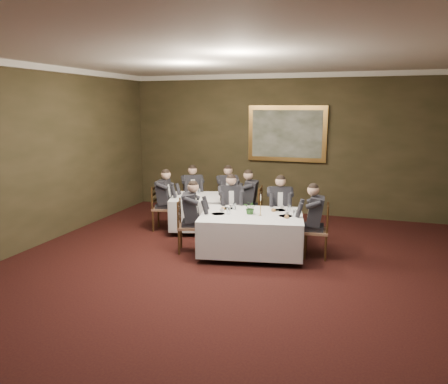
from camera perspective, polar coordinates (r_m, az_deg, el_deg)
The scene contains 28 objects.
ground at distance 6.87m, azimuth -0.98°, elevation -12.04°, with size 10.00×10.00×0.00m, color black.
ceiling at distance 6.37m, azimuth -1.09°, elevation 18.31°, with size 8.00×10.00×0.10m, color silver.
back_wall at distance 11.20m, azimuth 7.54°, elevation 6.15°, with size 8.00×0.10×3.50m, color #302B18.
left_wall at distance 8.58m, azimuth -27.17°, elevation 3.52°, with size 0.10×10.00×3.50m, color #302B18.
crown_molding at distance 6.36m, azimuth -1.09°, elevation 17.78°, with size 8.00×10.00×0.12m.
table_main at distance 8.10m, azimuth 3.61°, elevation -5.06°, with size 2.09×1.74×0.67m.
table_second at distance 9.62m, azimuth -2.22°, elevation -2.42°, with size 1.83×1.57×0.67m.
chair_main_backleft at distance 9.10m, azimuth 0.87°, elevation -4.28°, with size 0.57×0.56×1.00m.
diner_main_backleft at distance 9.04m, azimuth 0.88°, elevation -2.90°, with size 0.56×0.60×1.35m.
chair_main_backright at distance 9.05m, azimuth 7.22°, elevation -4.47°, with size 0.53×0.51×1.00m.
diner_main_backright at distance 8.98m, azimuth 7.26°, elevation -3.09°, with size 0.50×0.56×1.35m.
chair_main_endleft at distance 8.30m, azimuth -4.60°, elevation -5.85°, with size 0.54×0.55×1.00m.
diner_main_endleft at distance 8.24m, azimuth -4.55°, elevation -4.33°, with size 0.58×0.53×1.35m.
chair_main_endright at distance 8.15m, azimuth 11.97°, elevation -6.39°, with size 0.46×0.48×1.00m.
diner_main_endright at distance 8.09m, azimuth 11.95°, elevation -4.84°, with size 0.51×0.45×1.35m.
chair_sec_backleft at distance 10.48m, azimuth -4.13°, elevation -2.25°, with size 0.59×0.58×1.00m.
diner_sec_backleft at distance 10.42m, azimuth -4.14°, elevation -1.04°, with size 0.59×0.62×1.35m.
chair_sec_backright at distance 10.42m, azimuth 0.45°, elevation -2.30°, with size 0.58×0.57×1.00m.
diner_sec_backright at distance 10.35m, azimuth 0.46°, elevation -1.09°, with size 0.57×0.61×1.35m.
chair_sec_endright at distance 9.63m, azimuth 3.66°, elevation -3.44°, with size 0.45×0.47×1.00m.
diner_sec_endright at distance 9.58m, azimuth 3.61°, elevation -2.12°, with size 0.51×0.44×1.35m.
chair_sec_endleft at distance 9.80m, azimuth -7.98°, elevation -3.28°, with size 0.48×0.50×1.00m.
diner_sec_endleft at distance 9.74m, azimuth -7.95°, elevation -1.98°, with size 0.54×0.47×1.35m.
centerpiece at distance 7.98m, azimuth 3.49°, elevation -1.99°, with size 0.23×0.20×0.26m, color #2D5926.
candlestick at distance 7.90m, azimuth 4.79°, elevation -2.00°, with size 0.06×0.06×0.41m.
place_setting_table_main at distance 8.44m, azimuth 0.83°, elevation -1.93°, with size 0.33×0.31×0.14m.
place_setting_table_second at distance 9.92m, azimuth -4.14°, elevation 0.01°, with size 0.33×0.31×0.14m.
painting at distance 11.09m, azimuth 8.22°, elevation 7.54°, with size 1.97×0.09×1.39m.
Camera 1 is at (2.10, -5.96, 2.70)m, focal length 35.00 mm.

